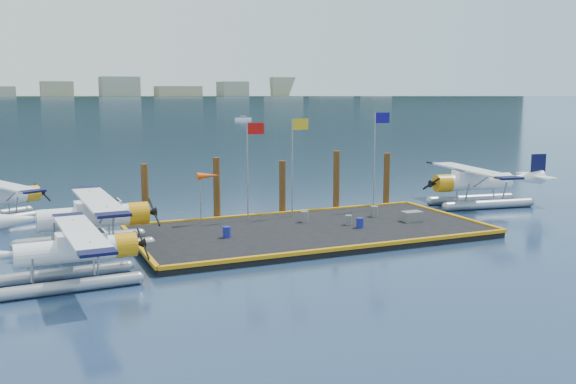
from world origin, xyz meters
The scene contains 22 objects.
ground centered at (0.00, 0.00, 0.00)m, with size 4000.00×4000.00×0.00m, color navy.
dock centered at (0.00, 0.00, 0.20)m, with size 20.00×10.00×0.40m, color black.
dock_bumpers centered at (0.00, 0.00, 0.49)m, with size 20.25×10.25×0.18m, color #C9840B, non-canonical shape.
far_backdrop centered at (239.91, 1737.52, 9.45)m, with size 3050.00×2050.00×810.00m.
seaplane_a centered at (-13.58, -4.80, 1.38)m, with size 8.11×8.94×3.18m.
seaplane_b centered at (-12.14, 1.58, 1.56)m, with size 9.10×10.03×3.57m.
seaplane_d centered at (14.99, 3.76, 1.61)m, with size 9.50×10.46×3.70m.
drum_0 centered at (-5.22, -0.34, 0.71)m, with size 0.43×0.43×0.61m, color navy.
drum_1 centered at (2.72, -1.01, 0.70)m, with size 0.42×0.42×0.59m, color navy.
drum_2 centered at (2.52, 0.00, 0.69)m, with size 0.41×0.41×0.58m, color slate.
drum_4 centered at (5.25, 1.59, 0.74)m, with size 0.48×0.48×0.68m, color slate.
drum_5 centered at (0.43, 1.78, 0.73)m, with size 0.47×0.47×0.66m, color slate.
crate centered at (6.64, -0.56, 0.70)m, with size 1.20×0.80×0.60m, color slate.
flagpole_red centered at (-2.29, 3.80, 4.40)m, with size 1.14×0.08×6.00m.
flagpole_yellow centered at (0.70, 3.80, 4.51)m, with size 1.14×0.08×6.20m.
flagpole_blue centered at (6.70, 3.80, 4.69)m, with size 1.14×0.08×6.50m.
windsock centered at (-5.03, 3.80, 3.23)m, with size 1.40×0.44×3.12m.
piling_0 centered at (-8.50, 5.40, 2.00)m, with size 0.44×0.44×4.00m, color #492A15.
piling_1 centered at (-4.00, 5.40, 2.10)m, with size 0.44×0.44×4.20m, color #492A15.
piling_2 centered at (0.50, 5.40, 1.90)m, with size 0.44×0.44×3.80m, color #492A15.
piling_3 centered at (4.50, 5.40, 2.15)m, with size 0.44×0.44×4.30m, color #492A15.
piling_4 centered at (8.50, 5.40, 2.00)m, with size 0.44×0.44×4.00m, color #492A15.
Camera 1 is at (-15.68, -33.08, 8.34)m, focal length 40.00 mm.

